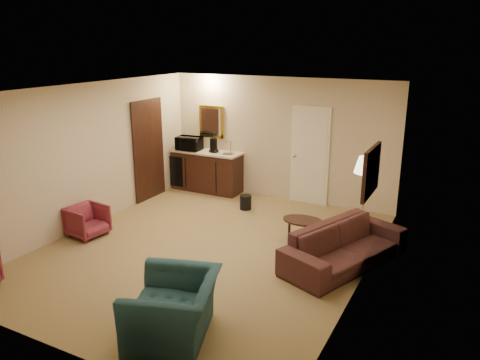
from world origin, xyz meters
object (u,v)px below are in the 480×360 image
at_px(teal_armchair, 173,299).
at_px(coffee_maker, 214,146).
at_px(microwave, 189,142).
at_px(floor_lamp, 364,200).
at_px(sofa, 345,239).
at_px(wetbar_cabinet, 207,171).
at_px(rose_chair_near, 87,219).
at_px(coffee_table, 303,231).
at_px(waste_bin, 246,202).

bearing_deg(teal_armchair, coffee_maker, -173.31).
relative_size(teal_armchair, microwave, 1.99).
bearing_deg(floor_lamp, microwave, 164.68).
bearing_deg(sofa, wetbar_cabinet, 81.55).
height_order(floor_lamp, microwave, floor_lamp).
relative_size(sofa, microwave, 3.91).
xyz_separation_m(microwave, coffee_maker, (0.62, 0.05, -0.03)).
bearing_deg(microwave, rose_chair_near, -97.23).
relative_size(wetbar_cabinet, rose_chair_near, 2.70).
bearing_deg(rose_chair_near, coffee_maker, -5.36).
bearing_deg(rose_chair_near, wetbar_cabinet, -1.81).
bearing_deg(rose_chair_near, floor_lamp, -58.34).
distance_m(teal_armchair, coffee_table, 3.24).
bearing_deg(waste_bin, coffee_table, -32.12).
height_order(teal_armchair, coffee_maker, coffee_maker).
xyz_separation_m(rose_chair_near, coffee_maker, (0.70, 3.19, 0.77)).
height_order(sofa, rose_chair_near, sofa).
distance_m(wetbar_cabinet, coffee_table, 3.42).
height_order(teal_armchair, waste_bin, teal_armchair).
height_order(waste_bin, microwave, microwave).
xyz_separation_m(sofa, microwave, (-4.21, 2.16, 0.69)).
distance_m(wetbar_cabinet, coffee_maker, 0.65).
bearing_deg(coffee_maker, teal_armchair, -46.32).
bearing_deg(coffee_maker, sofa, -13.40).
height_order(sofa, microwave, microwave).
distance_m(sofa, coffee_maker, 4.27).
relative_size(coffee_table, waste_bin, 2.40).
xyz_separation_m(teal_armchair, coffee_table, (0.41, 3.20, -0.28)).
height_order(sofa, coffee_table, sofa).
relative_size(teal_armchair, floor_lamp, 0.73).
bearing_deg(waste_bin, wetbar_cabinet, 151.93).
distance_m(teal_armchair, floor_lamp, 3.92).
bearing_deg(rose_chair_near, coffee_table, -59.62).
xyz_separation_m(wetbar_cabinet, coffee_table, (2.94, -1.72, -0.26)).
relative_size(microwave, coffee_maker, 1.79).
height_order(coffee_table, microwave, microwave).
relative_size(rose_chair_near, microwave, 1.10).
relative_size(sofa, coffee_table, 3.05).
relative_size(floor_lamp, microwave, 2.71).
distance_m(wetbar_cabinet, microwave, 0.77).
bearing_deg(wetbar_cabinet, coffee_maker, -5.27).
bearing_deg(waste_bin, coffee_maker, 148.59).
bearing_deg(floor_lamp, sofa, -90.99).
xyz_separation_m(wetbar_cabinet, sofa, (3.80, -2.23, -0.04)).
bearing_deg(microwave, floor_lamp, -20.97).
relative_size(wetbar_cabinet, coffee_maker, 5.30).
bearing_deg(rose_chair_near, waste_bin, -29.62).
xyz_separation_m(waste_bin, coffee_maker, (-1.15, 0.70, 0.93)).
relative_size(sofa, teal_armchair, 1.97).
xyz_separation_m(sofa, coffee_maker, (-3.60, 2.21, 0.65)).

